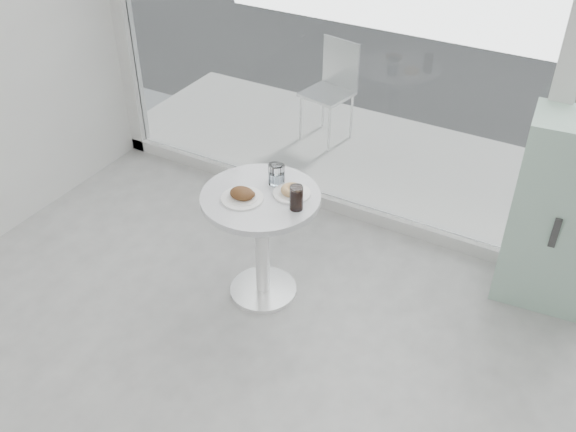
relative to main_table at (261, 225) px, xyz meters
The scene contains 9 objects.
main_table is the anchor object (origin of this frame).
patio_deck 2.03m from the main_table, 75.26° to the left, with size 5.60×1.60×0.05m, color white.
mint_cabinet 1.82m from the main_table, 28.96° to the left, with size 0.62×0.45×1.27m.
patio_chair 2.12m from the main_table, 104.29° to the left, with size 0.45×0.45×0.88m.
plate_fritter 0.27m from the main_table, 127.63° to the right, with size 0.25×0.25×0.07m.
plate_donut 0.30m from the main_table, 31.92° to the left, with size 0.23×0.23×0.05m.
water_tumbler_a 0.32m from the main_table, 85.09° to the left, with size 0.08×0.08×0.13m.
water_tumbler_b 0.32m from the main_table, 81.07° to the left, with size 0.08×0.08×0.12m.
cola_glass 0.39m from the main_table, ahead, with size 0.08×0.08×0.15m.
Camera 1 is at (1.19, -0.76, 2.90)m, focal length 40.00 mm.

